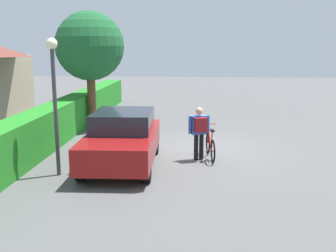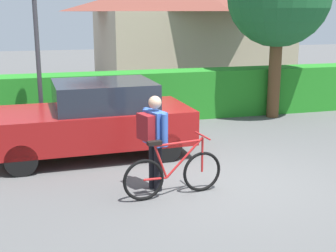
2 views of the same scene
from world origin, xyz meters
name	(u,v)px [view 2 (image 2 of 2)]	position (x,y,z in m)	size (l,w,h in m)	color
ground_plane	(231,182)	(0.00, 0.00, 0.00)	(60.00, 60.00, 0.00)	#535353
hedge_row	(157,95)	(0.00, 5.02, 0.65)	(21.67, 0.90, 1.30)	#227C21
house_distant	(186,30)	(2.75, 10.85, 2.16)	(6.97, 6.13, 4.22)	tan
parked_car_near	(94,119)	(-2.04, 2.16, 0.76)	(4.00, 1.92, 1.50)	maroon
bicycle	(174,173)	(-1.12, -0.32, 0.38)	(1.65, 0.50, 0.95)	black
person_rider	(153,134)	(-1.36, 0.02, 0.93)	(0.44, 0.61, 1.55)	black
street_lamp	(37,36)	(-3.03, 3.66, 2.32)	(0.28, 0.28, 3.49)	#38383D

